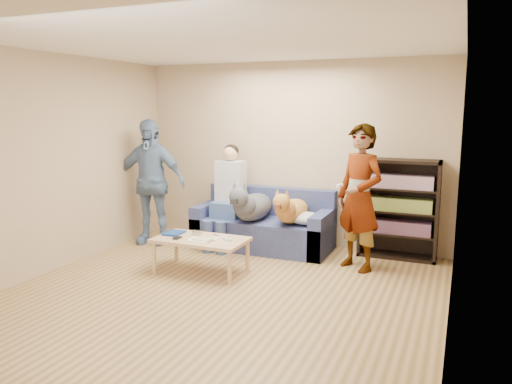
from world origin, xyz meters
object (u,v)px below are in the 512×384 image
at_px(camera_silver, 197,233).
at_px(dog_gray, 251,206).
at_px(notebook_blue, 174,233).
at_px(dog_tan, 291,210).
at_px(bookshelf, 399,207).
at_px(person_standing_left, 150,182).
at_px(coffee_table, 201,242).
at_px(sofa, 264,228).
at_px(person_standing_right, 360,198).
at_px(person_seated, 228,192).

xyz_separation_m(camera_silver, dog_gray, (0.32, 0.94, 0.19)).
bearing_deg(dog_gray, notebook_blue, -120.66).
xyz_separation_m(dog_tan, bookshelf, (1.34, 0.43, 0.07)).
bearing_deg(person_standing_left, dog_gray, -2.43).
relative_size(camera_silver, dog_gray, 0.09).
xyz_separation_m(camera_silver, dog_tan, (0.87, 0.99, 0.17)).
bearing_deg(dog_gray, bookshelf, 14.39).
distance_m(notebook_blue, coffee_table, 0.41).
bearing_deg(sofa, person_standing_right, -17.53).
bearing_deg(sofa, person_seated, -166.02).
xyz_separation_m(person_standing_right, dog_gray, (-1.51, 0.19, -0.25)).
bearing_deg(person_seated, notebook_blue, -99.21).
relative_size(camera_silver, sofa, 0.06).
relative_size(person_seated, dog_tan, 1.29).
bearing_deg(camera_silver, person_standing_left, 146.89).
distance_m(camera_silver, bookshelf, 2.64).
distance_m(camera_silver, dog_gray, 1.01).
distance_m(dog_gray, bookshelf, 1.96).
height_order(person_seated, coffee_table, person_seated).
bearing_deg(person_seated, dog_tan, -4.19).
bearing_deg(person_standing_left, camera_silver, -41.49).
relative_size(person_standing_right, bookshelf, 1.36).
distance_m(notebook_blue, camera_silver, 0.29).
bearing_deg(person_seated, coffee_table, -79.65).
height_order(camera_silver, dog_tan, dog_tan).
bearing_deg(notebook_blue, bookshelf, 30.94).
height_order(notebook_blue, person_seated, person_seated).
xyz_separation_m(dog_tan, coffee_table, (-0.75, -1.11, -0.24)).
relative_size(person_standing_right, person_standing_left, 0.98).
bearing_deg(sofa, coffee_table, -102.58).
relative_size(camera_silver, coffee_table, 0.10).
height_order(notebook_blue, sofa, sofa).
bearing_deg(camera_silver, dog_tan, 48.79).
distance_m(person_seated, coffee_table, 1.27).
xyz_separation_m(coffee_table, bookshelf, (2.09, 1.54, 0.31)).
xyz_separation_m(person_seated, coffee_table, (0.22, -1.18, -0.40)).
distance_m(person_standing_left, dog_gray, 1.55).
distance_m(person_standing_right, person_standing_left, 3.02).
bearing_deg(sofa, notebook_blue, -118.78).
bearing_deg(camera_silver, person_seated, 95.17).
distance_m(person_seated, dog_gray, 0.45).
distance_m(person_standing_left, coffee_table, 1.68).
relative_size(dog_gray, coffee_table, 1.14).
distance_m(person_standing_right, sofa, 1.60).
bearing_deg(dog_tan, coffee_table, -123.96).
bearing_deg(person_standing_left, notebook_blue, -51.23).
distance_m(person_standing_left, notebook_blue, 1.34).
height_order(notebook_blue, bookshelf, bookshelf).
bearing_deg(dog_tan, bookshelf, 17.80).
xyz_separation_m(camera_silver, sofa, (0.41, 1.19, -0.16)).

